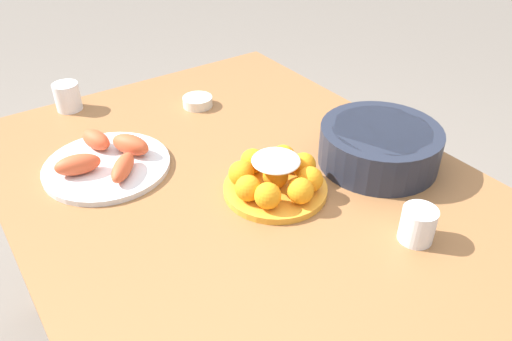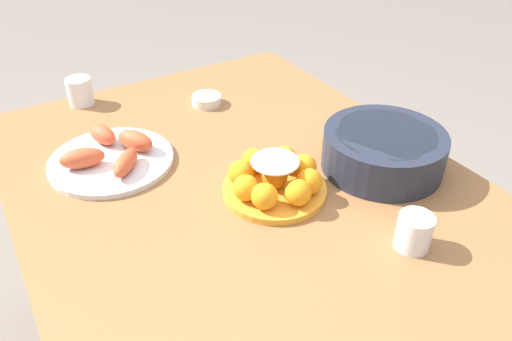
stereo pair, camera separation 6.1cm
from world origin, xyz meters
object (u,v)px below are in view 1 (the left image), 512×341
cake_plate (276,179)px  serving_bowl (380,145)px  cup_near (67,97)px  dining_table (238,207)px  sauce_bowl (198,101)px  seafood_platter (107,161)px  cup_far (418,225)px

cake_plate → serving_bowl: serving_bowl is taller
cake_plate → serving_bowl: (0.05, 0.28, 0.01)m
cake_plate → cup_near: (-0.67, -0.26, 0.00)m
dining_table → sauce_bowl: sauce_bowl is taller
seafood_platter → cup_far: size_ratio=4.08×
sauce_bowl → cup_near: bearing=-121.7°
seafood_platter → cup_near: 0.36m
serving_bowl → seafood_platter: bearing=-122.9°
dining_table → sauce_bowl: bearing=164.4°
cup_near → dining_table: bearing=20.4°
sauce_bowl → dining_table: bearing=-15.6°
cake_plate → seafood_platter: 0.42m
serving_bowl → seafood_platter: 0.66m
serving_bowl → cup_far: serving_bowl is taller
cup_near → cup_far: size_ratio=1.08×
dining_table → seafood_platter: 0.34m
dining_table → sauce_bowl: size_ratio=14.56×
cake_plate → seafood_platter: bearing=-138.3°
dining_table → sauce_bowl: (-0.38, 0.11, 0.10)m
dining_table → seafood_platter: seafood_platter is taller
serving_bowl → cup_far: bearing=-30.4°
cup_far → cup_near: bearing=-157.7°
cup_far → dining_table: bearing=-154.8°
sauce_bowl → cup_near: size_ratio=1.09×
serving_bowl → seafood_platter: (-0.36, -0.55, -0.03)m
seafood_platter → cup_near: cup_near is taller
cake_plate → cup_far: cake_plate is taller
serving_bowl → dining_table: bearing=-113.8°
cup_far → cake_plate: bearing=-154.5°
dining_table → cake_plate: 0.16m
cup_near → cup_far: (0.96, 0.39, -0.00)m
sauce_bowl → seafood_platter: size_ratio=0.29×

